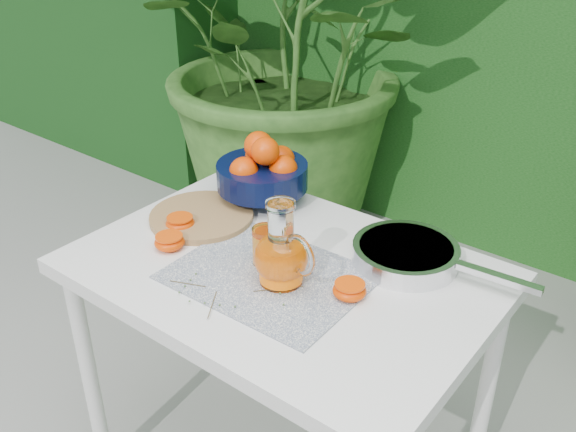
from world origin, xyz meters
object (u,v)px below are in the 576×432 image
Objects in this scene: white_table at (283,293)px; cutting_board at (202,217)px; fruit_bowl at (263,170)px; juice_pitcher at (282,256)px; saute_pan at (407,254)px.

white_table is 0.34m from cutting_board.
fruit_bowl is 0.43m from juice_pitcher.
white_table is 0.32m from saute_pan.
juice_pitcher is at bearing -44.64° from fruit_bowl.
juice_pitcher is at bearing -15.97° from cutting_board.
fruit_bowl is (0.06, 0.20, 0.09)m from cutting_board.
juice_pitcher reaches higher than white_table.
white_table is 2.16× the size of saute_pan.
white_table is 4.82× the size of juice_pitcher.
fruit_bowl is at bearing 174.74° from saute_pan.
fruit_bowl is 0.50m from saute_pan.
fruit_bowl is 0.68× the size of saute_pan.
fruit_bowl reaches higher than saute_pan.
cutting_board is (-0.32, 0.05, 0.09)m from white_table.
white_table is 3.52× the size of cutting_board.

